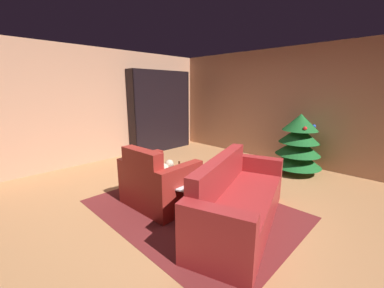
% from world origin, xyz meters
% --- Properties ---
extents(ground_plane, '(7.59, 7.59, 0.00)m').
position_xyz_m(ground_plane, '(0.00, 0.00, 0.00)').
color(ground_plane, '#AF784B').
extents(wall_back, '(6.44, 0.06, 2.58)m').
position_xyz_m(wall_back, '(0.00, 3.07, 1.29)').
color(wall_back, tan).
rests_on(wall_back, ground).
extents(wall_left, '(0.06, 6.19, 2.58)m').
position_xyz_m(wall_left, '(-3.19, 0.00, 1.29)').
color(wall_left, tan).
rests_on(wall_left, ground).
extents(area_rug, '(2.82, 2.09, 0.01)m').
position_xyz_m(area_rug, '(0.07, -0.14, 0.00)').
color(area_rug, maroon).
rests_on(area_rug, ground).
extents(bookshelf_unit, '(0.34, 1.83, 2.15)m').
position_xyz_m(bookshelf_unit, '(-2.95, 1.82, 1.03)').
color(bookshelf_unit, black).
rests_on(bookshelf_unit, ground).
extents(armchair_red, '(1.03, 0.82, 0.90)m').
position_xyz_m(armchair_red, '(-0.40, -0.38, 0.32)').
color(armchair_red, maroon).
rests_on(armchair_red, ground).
extents(couch_red, '(1.33, 2.11, 0.85)m').
position_xyz_m(couch_red, '(0.74, -0.01, 0.30)').
color(couch_red, maroon).
rests_on(couch_red, ground).
extents(coffee_table, '(0.66, 0.66, 0.43)m').
position_xyz_m(coffee_table, '(0.05, -0.18, 0.39)').
color(coffee_table, black).
rests_on(coffee_table, ground).
extents(book_stack_on_table, '(0.23, 0.20, 0.13)m').
position_xyz_m(book_stack_on_table, '(0.02, -0.13, 0.50)').
color(book_stack_on_table, '#334F86').
rests_on(book_stack_on_table, coffee_table).
extents(bottle_on_table, '(0.06, 0.06, 0.26)m').
position_xyz_m(bottle_on_table, '(-0.12, -0.21, 0.54)').
color(bottle_on_table, '#532614').
rests_on(bottle_on_table, coffee_table).
extents(decorated_tree, '(0.95, 0.95, 1.21)m').
position_xyz_m(decorated_tree, '(0.51, 2.45, 0.61)').
color(decorated_tree, brown).
rests_on(decorated_tree, ground).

